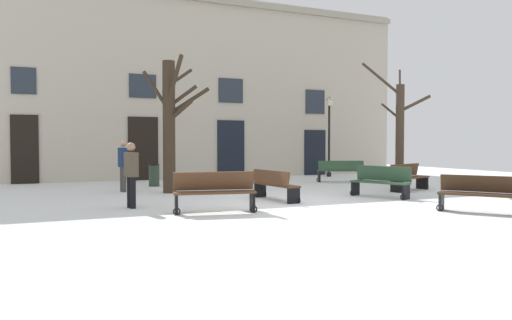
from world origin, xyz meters
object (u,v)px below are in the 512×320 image
at_px(bench_far_corner, 408,177).
at_px(person_strolling, 123,163).
at_px(streetlamp, 329,128).
at_px(bench_by_litter_bin, 274,184).
at_px(person_by_shop_door, 131,172).
at_px(bench_near_lamp, 215,191).
at_px(bench_back_to_back_left, 479,194).
at_px(tree_foreground, 399,130).
at_px(tree_near_facade, 170,122).
at_px(bench_back_to_back_right, 381,181).
at_px(litter_bin, 154,175).
at_px(bench_facing_shops, 340,171).

bearing_deg(bench_far_corner, person_strolling, 139.62).
height_order(streetlamp, bench_far_corner, streetlamp).
bearing_deg(bench_by_litter_bin, person_by_shop_door, 84.14).
height_order(bench_near_lamp, bench_back_to_back_left, bench_near_lamp).
height_order(tree_foreground, bench_back_to_back_left, tree_foreground).
xyz_separation_m(tree_near_facade, bench_by_litter_bin, (2.18, -3.10, -1.82)).
height_order(bench_near_lamp, person_by_shop_door, person_by_shop_door).
relative_size(bench_back_to_back_right, person_by_shop_door, 1.12).
bearing_deg(bench_far_corner, litter_bin, 126.92).
bearing_deg(bench_back_to_back_right, bench_by_litter_bin, -123.15).
height_order(tree_near_facade, bench_far_corner, tree_near_facade).
bearing_deg(tree_near_facade, person_by_shop_door, -118.44).
xyz_separation_m(tree_near_facade, bench_far_corner, (7.47, -2.40, -1.81)).
height_order(tree_near_facade, person_by_shop_door, tree_near_facade).
bearing_deg(bench_near_lamp, tree_foreground, 34.96).
height_order(bench_back_to_back_right, person_strolling, person_strolling).
distance_m(streetlamp, bench_by_litter_bin, 10.02).
bearing_deg(tree_foreground, bench_facing_shops, 114.17).
xyz_separation_m(bench_back_to_back_left, bench_back_to_back_right, (-0.09, 3.42, 0.03)).
bearing_deg(bench_back_to_back_left, litter_bin, 174.33).
bearing_deg(bench_by_litter_bin, person_strolling, 34.57).
height_order(streetlamp, litter_bin, streetlamp).
bearing_deg(bench_back_to_back_right, person_by_shop_door, -117.50).
height_order(litter_bin, bench_back_to_back_left, bench_back_to_back_left).
relative_size(bench_facing_shops, bench_back_to_back_right, 1.05).
xyz_separation_m(bench_by_litter_bin, bench_facing_shops, (5.14, 4.53, 0.02)).
bearing_deg(bench_near_lamp, streetlamp, 56.91).
xyz_separation_m(bench_back_to_back_left, bench_facing_shops, (1.85, 8.50, 0.03)).
bearing_deg(litter_bin, bench_back_to_back_right, -48.78).
relative_size(tree_near_facade, bench_back_to_back_left, 2.49).
height_order(litter_bin, bench_near_lamp, bench_near_lamp).
distance_m(bench_by_litter_bin, person_strolling, 5.37).
bearing_deg(tree_foreground, bench_far_corner, -120.27).
height_order(tree_near_facade, litter_bin, tree_near_facade).
xyz_separation_m(streetlamp, bench_by_litter_bin, (-6.42, -7.46, -1.86)).
bearing_deg(bench_facing_shops, bench_back_to_back_left, 99.09).
bearing_deg(bench_near_lamp, bench_far_corner, 27.49).
bearing_deg(bench_back_to_back_left, bench_facing_shops, 132.28).
bearing_deg(streetlamp, bench_by_litter_bin, -130.75).
distance_m(person_strolling, person_by_shop_door, 4.09).
distance_m(tree_near_facade, bench_near_lamp, 4.99).
relative_size(tree_near_facade, bench_back_to_back_right, 2.35).
distance_m(bench_back_to_back_left, bench_far_corner, 5.07).
distance_m(bench_back_to_back_left, bench_back_to_back_right, 3.43).
distance_m(bench_near_lamp, bench_facing_shops, 9.58).
height_order(bench_facing_shops, person_strolling, person_strolling).
relative_size(bench_by_litter_bin, bench_back_to_back_left, 1.12).
bearing_deg(bench_by_litter_bin, bench_near_lamp, 118.05).
distance_m(bench_back_to_back_right, person_by_shop_door, 7.12).
distance_m(bench_facing_shops, person_strolling, 8.69).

